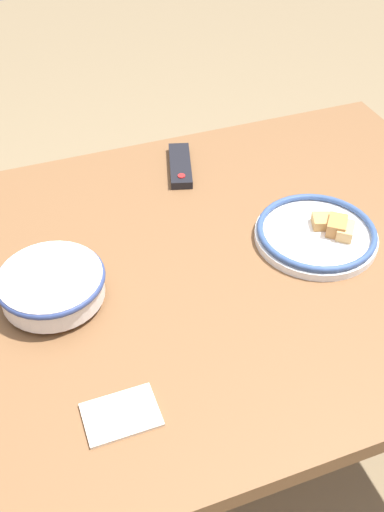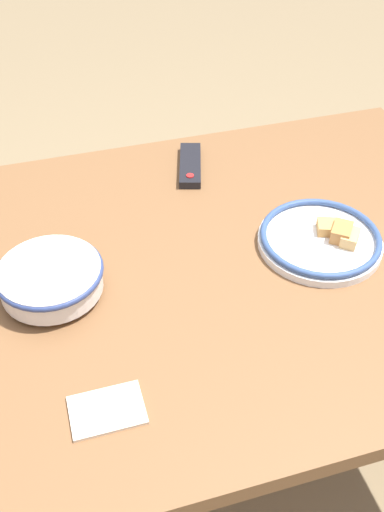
% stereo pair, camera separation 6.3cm
% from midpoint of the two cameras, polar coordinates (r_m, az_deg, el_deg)
% --- Properties ---
extents(ground_plane, '(8.00, 8.00, 0.00)m').
position_cam_midpoint_polar(ground_plane, '(1.85, -1.56, -18.22)').
color(ground_plane, '#7F6B4C').
extents(dining_table, '(1.48, 0.99, 0.75)m').
position_cam_midpoint_polar(dining_table, '(1.31, -2.10, -3.46)').
color(dining_table, brown).
rests_on(dining_table, ground_plane).
extents(noodle_bowl, '(0.21, 0.21, 0.07)m').
position_cam_midpoint_polar(noodle_bowl, '(1.19, -14.68, -2.73)').
color(noodle_bowl, silver).
rests_on(noodle_bowl, dining_table).
extents(food_plate, '(0.27, 0.27, 0.05)m').
position_cam_midpoint_polar(food_plate, '(1.33, 10.54, 2.10)').
color(food_plate, white).
rests_on(food_plate, dining_table).
extents(tv_remote, '(0.10, 0.19, 0.02)m').
position_cam_midpoint_polar(tv_remote, '(1.53, -2.31, 8.59)').
color(tv_remote, black).
rests_on(tv_remote, dining_table).
extents(folded_napkin, '(0.12, 0.09, 0.01)m').
position_cam_midpoint_polar(folded_napkin, '(1.03, -8.57, -14.78)').
color(folded_napkin, beige).
rests_on(folded_napkin, dining_table).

